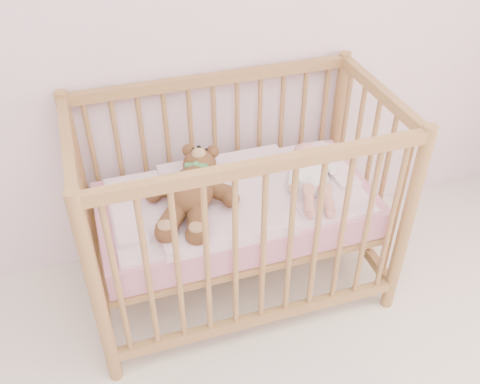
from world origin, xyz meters
name	(u,v)px	position (x,y,z in m)	size (l,w,h in m)	color
crib	(237,207)	(0.17, 1.60, 0.50)	(1.36, 0.76, 1.00)	tan
mattress	(237,209)	(0.17, 1.60, 0.49)	(1.22, 0.62, 0.13)	pink
blanket	(237,196)	(0.17, 1.60, 0.56)	(1.10, 0.58, 0.06)	#F7AAC6
baby	(311,171)	(0.51, 1.58, 0.64)	(0.24, 0.50, 0.12)	white
teddy_bear	(192,192)	(-0.04, 1.58, 0.65)	(0.42, 0.60, 0.17)	brown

